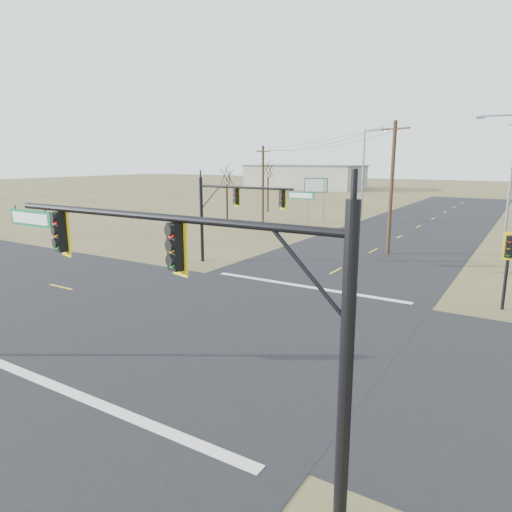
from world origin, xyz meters
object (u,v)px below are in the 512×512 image
(streetlight_a, at_px, (508,175))
(highway_sign, at_px, (316,190))
(mast_arm_near, at_px, (181,272))
(streetlight_c, at_px, (365,169))
(utility_pole_far, at_px, (263,186))
(mast_arm_far, at_px, (240,203))
(bare_tree_b, at_px, (268,169))
(pedestal_signal_ne, at_px, (508,253))
(bare_tree_a, at_px, (227,175))
(utility_pole_near, at_px, (392,187))

(streetlight_a, bearing_deg, highway_sign, 141.72)
(mast_arm_near, xyz_separation_m, streetlight_c, (-11.83, 47.52, 1.25))
(utility_pole_far, relative_size, streetlight_a, 0.81)
(mast_arm_far, relative_size, bare_tree_b, 1.18)
(pedestal_signal_ne, xyz_separation_m, bare_tree_b, (-31.32, 30.93, 3.09))
(pedestal_signal_ne, height_order, utility_pole_far, utility_pole_far)
(streetlight_a, relative_size, bare_tree_a, 1.54)
(bare_tree_b, bearing_deg, mast_arm_far, -62.94)
(mast_arm_near, xyz_separation_m, streetlight_a, (4.33, 33.20, 1.21))
(utility_pole_far, distance_m, streetlight_a, 22.80)
(mast_arm_near, bearing_deg, pedestal_signal_ne, 86.29)
(pedestal_signal_ne, height_order, highway_sign, highway_sign)
(streetlight_a, bearing_deg, utility_pole_far, 162.65)
(pedestal_signal_ne, relative_size, utility_pole_far, 0.45)
(highway_sign, height_order, bare_tree_a, bare_tree_a)
(mast_arm_far, relative_size, pedestal_signal_ne, 2.27)
(highway_sign, bearing_deg, bare_tree_b, 125.31)
(mast_arm_near, distance_m, streetlight_c, 48.99)
(pedestal_signal_ne, distance_m, bare_tree_b, 44.13)
(highway_sign, bearing_deg, utility_pole_near, -72.54)
(utility_pole_far, bearing_deg, bare_tree_a, 171.71)
(streetlight_a, distance_m, bare_tree_a, 28.00)
(mast_arm_near, distance_m, utility_pole_far, 38.92)
(streetlight_a, distance_m, streetlight_c, 21.60)
(mast_arm_far, xyz_separation_m, streetlight_a, (14.78, 15.18, 1.66))
(utility_pole_far, relative_size, streetlight_c, 0.80)
(bare_tree_a, height_order, bare_tree_b, bare_tree_b)
(bare_tree_a, bearing_deg, highway_sign, 41.72)
(streetlight_c, bearing_deg, utility_pole_near, -44.59)
(mast_arm_near, xyz_separation_m, pedestal_signal_ne, (5.60, 17.01, -1.93))
(streetlight_c, height_order, bare_tree_a, streetlight_c)
(pedestal_signal_ne, xyz_separation_m, bare_tree_a, (-29.20, 18.05, 2.65))
(utility_pole_far, bearing_deg, utility_pole_near, -23.60)
(utility_pole_far, height_order, streetlight_a, streetlight_a)
(pedestal_signal_ne, xyz_separation_m, streetlight_c, (-17.43, 30.51, 3.18))
(utility_pole_far, bearing_deg, highway_sign, 71.34)
(bare_tree_a, bearing_deg, bare_tree_b, 99.38)
(highway_sign, relative_size, streetlight_c, 0.47)
(streetlight_c, bearing_deg, bare_tree_a, -111.76)
(utility_pole_near, height_order, bare_tree_b, utility_pole_near)
(streetlight_c, distance_m, bare_tree_b, 13.90)
(mast_arm_far, bearing_deg, utility_pole_near, 67.14)
(highway_sign, bearing_deg, mast_arm_near, -93.40)
(utility_pole_near, height_order, bare_tree_a, utility_pole_near)
(highway_sign, bearing_deg, bare_tree_a, -162.26)
(utility_pole_near, xyz_separation_m, utility_pole_far, (-15.36, 6.71, -0.68))
(mast_arm_near, relative_size, bare_tree_a, 1.48)
(utility_pole_near, distance_m, bare_tree_b, 30.49)
(pedestal_signal_ne, relative_size, streetlight_c, 0.36)
(utility_pole_far, height_order, highway_sign, utility_pole_far)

